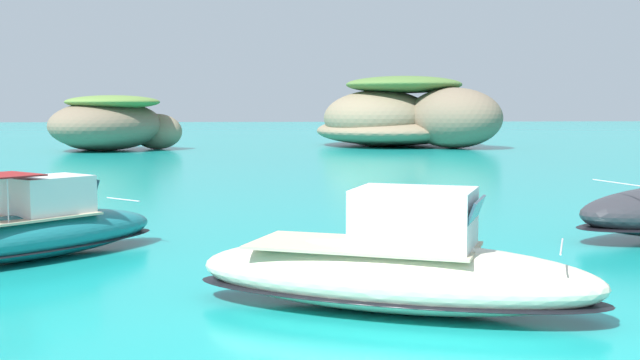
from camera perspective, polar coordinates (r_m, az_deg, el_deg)
islet_large at (r=81.48m, az=5.78°, el=4.26°), size 20.47×24.60×7.03m
islet_small at (r=75.45m, az=-14.88°, el=3.85°), size 14.11×14.82×5.01m
motorboat_cream at (r=15.65m, az=5.43°, el=-6.42°), size 8.47×5.48×2.41m
motorboat_teal at (r=22.25m, az=-19.49°, el=-3.43°), size 6.58×6.72×2.27m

